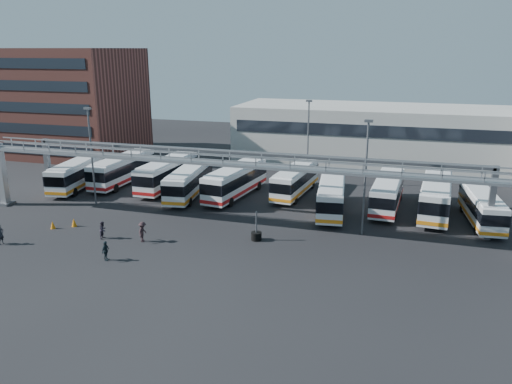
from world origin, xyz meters
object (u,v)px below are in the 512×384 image
(light_pole_left, at_px, (91,151))
(bus_2, at_px, (167,173))
(bus_9, at_px, (482,206))
(pedestrian_a, at_px, (0,234))
(bus_1, at_px, (122,169))
(bus_6, at_px, (332,195))
(pedestrian_b, at_px, (103,230))
(pedestrian_c, at_px, (143,232))
(tire_stack, at_px, (256,235))
(light_pole_back, at_px, (308,138))
(bus_7, at_px, (388,192))
(bus_5, at_px, (295,180))
(pedestrian_d, at_px, (106,251))
(bus_8, at_px, (436,196))
(cone_right, at_px, (74,222))
(bus_3, at_px, (189,181))
(cone_left, at_px, (53,225))
(bus_0, at_px, (79,173))
(light_pole_mid, at_px, (366,172))
(bus_4, at_px, (236,180))

(light_pole_left, xyz_separation_m, bus_2, (4.57, 7.77, -3.80))
(bus_9, height_order, pedestrian_a, bus_9)
(bus_1, relative_size, bus_6, 1.03)
(bus_9, bearing_deg, pedestrian_a, -161.88)
(pedestrian_b, height_order, pedestrian_c, pedestrian_c)
(bus_1, relative_size, tire_stack, 4.34)
(bus_6, bearing_deg, light_pole_left, -176.25)
(light_pole_back, bearing_deg, bus_1, -164.34)
(light_pole_back, distance_m, bus_9, 20.81)
(bus_7, distance_m, tire_stack, 16.13)
(bus_5, distance_m, pedestrian_a, 29.89)
(bus_9, distance_m, pedestrian_b, 34.70)
(pedestrian_a, bearing_deg, pedestrian_d, -90.73)
(bus_8, xyz_separation_m, cone_right, (-32.15, -13.51, -1.56))
(bus_7, bearing_deg, bus_3, -172.01)
(cone_left, bearing_deg, bus_9, 18.97)
(bus_3, height_order, pedestrian_d, bus_3)
(bus_0, relative_size, bus_8, 0.95)
(light_pole_left, relative_size, light_pole_mid, 1.00)
(pedestrian_d, bearing_deg, bus_7, -47.75)
(bus_9, distance_m, pedestrian_d, 33.98)
(bus_9, relative_size, pedestrian_c, 5.76)
(light_pole_mid, relative_size, pedestrian_d, 6.46)
(bus_2, relative_size, bus_5, 1.07)
(light_pole_back, distance_m, bus_5, 6.02)
(light_pole_back, bearing_deg, bus_8, -26.68)
(bus_2, xyz_separation_m, cone_right, (-2.36, -14.49, -1.54))
(bus_8, relative_size, pedestrian_c, 6.65)
(light_pole_left, bearing_deg, bus_8, 11.17)
(light_pole_left, relative_size, tire_stack, 3.92)
(light_pole_mid, bearing_deg, pedestrian_c, -157.83)
(bus_7, bearing_deg, bus_9, -10.64)
(light_pole_back, height_order, bus_8, light_pole_back)
(bus_8, bearing_deg, bus_9, -17.42)
(pedestrian_a, height_order, pedestrian_c, pedestrian_c)
(bus_3, bearing_deg, bus_0, 174.86)
(bus_4, height_order, pedestrian_b, bus_4)
(bus_0, xyz_separation_m, pedestrian_a, (4.62, -17.19, -0.96))
(bus_1, distance_m, pedestrian_c, 20.05)
(light_pole_mid, bearing_deg, cone_right, -167.49)
(pedestrian_a, bearing_deg, light_pole_back, -37.32)
(bus_4, height_order, cone_right, bus_4)
(bus_2, relative_size, bus_4, 0.99)
(bus_6, relative_size, pedestrian_c, 6.17)
(bus_7, relative_size, bus_9, 1.07)
(light_pole_back, xyz_separation_m, bus_8, (14.36, -7.21, -3.78))
(light_pole_mid, xyz_separation_m, bus_8, (6.36, 7.79, -3.78))
(cone_left, bearing_deg, bus_3, 59.57)
(bus_0, relative_size, tire_stack, 4.30)
(light_pole_back, height_order, pedestrian_c, light_pole_back)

